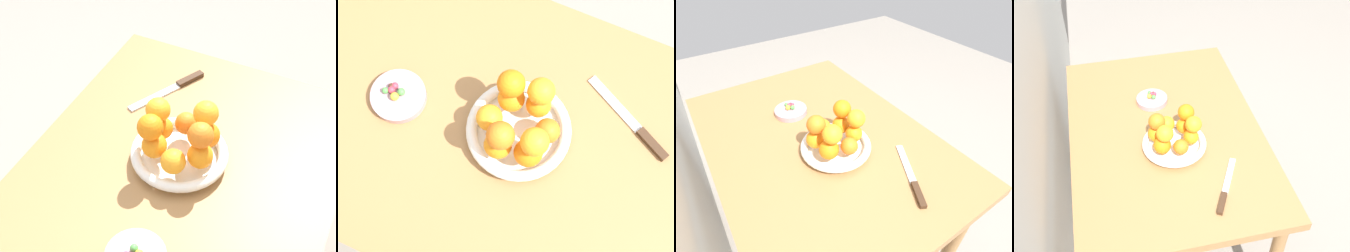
{
  "view_description": "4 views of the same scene",
  "coord_description": "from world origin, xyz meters",
  "views": [
    {
      "loc": [
        0.68,
        0.33,
        1.73
      ],
      "look_at": [
        -0.1,
        -0.04,
        0.86
      ],
      "focal_mm": 55.0,
      "sensor_mm": 36.0,
      "label": 1
    },
    {
      "loc": [
        -0.24,
        0.33,
        1.9
      ],
      "look_at": [
        -0.09,
        0.0,
        0.81
      ],
      "focal_mm": 55.0,
      "sensor_mm": 36.0,
      "label": 2
    },
    {
      "loc": [
        -0.69,
        0.33,
        1.39
      ],
      "look_at": [
        -0.13,
        -0.04,
        0.86
      ],
      "focal_mm": 28.0,
      "sensor_mm": 36.0,
      "label": 3
    },
    {
      "loc": [
        -1.23,
        0.21,
        1.9
      ],
      "look_at": [
        -0.09,
        -0.05,
        0.83
      ],
      "focal_mm": 45.0,
      "sensor_mm": 36.0,
      "label": 4
    }
  ],
  "objects": [
    {
      "name": "orange_2",
      "position": [
        -0.05,
        -0.0,
        0.81
      ],
      "size": [
        0.06,
        0.06,
        0.06
      ],
      "primitive_type": "sphere",
      "color": "orange",
      "rests_on": "fruit_bowl"
    },
    {
      "name": "candy_ball_3",
      "position": [
        0.18,
        0.01,
        0.77
      ],
      "size": [
        0.02,
        0.02,
        0.02
      ],
      "primitive_type": "sphere",
      "color": "#4C9947",
      "rests_on": "candy_dish"
    },
    {
      "name": "candy_ball_0",
      "position": [
        0.2,
        0.02,
        0.77
      ],
      "size": [
        0.02,
        0.02,
        0.02
      ],
      "primitive_type": "sphere",
      "color": "#C6384C",
      "rests_on": "candy_dish"
    },
    {
      "name": "dining_table",
      "position": [
        0.0,
        0.0,
        0.65
      ],
      "size": [
        1.1,
        0.76,
        0.74
      ],
      "color": "#9E7042",
      "rests_on": "ground_plane"
    },
    {
      "name": "orange_0",
      "position": [
        -0.14,
        -0.07,
        0.81
      ],
      "size": [
        0.06,
        0.06,
        0.06
      ],
      "primitive_type": "sphere",
      "color": "orange",
      "rests_on": "fruit_bowl"
    },
    {
      "name": "orange_3",
      "position": [
        -0.09,
        0.05,
        0.81
      ],
      "size": [
        0.06,
        0.06,
        0.06
      ],
      "primitive_type": "sphere",
      "color": "orange",
      "rests_on": "fruit_bowl"
    },
    {
      "name": "orange_8",
      "position": [
        -0.07,
        -0.07,
        0.87
      ],
      "size": [
        0.06,
        0.06,
        0.06
      ],
      "primitive_type": "sphere",
      "color": "orange",
      "rests_on": "orange_1"
    },
    {
      "name": "orange_4",
      "position": [
        -0.16,
        0.04,
        0.81
      ],
      "size": [
        0.07,
        0.07,
        0.07
      ],
      "primitive_type": "sphere",
      "color": "orange",
      "rests_on": "fruit_bowl"
    },
    {
      "name": "orange_5",
      "position": [
        -0.18,
        -0.03,
        0.81
      ],
      "size": [
        0.06,
        0.06,
        0.06
      ],
      "primitive_type": "sphere",
      "color": "orange",
      "rests_on": "fruit_bowl"
    },
    {
      "name": "candy_ball_4",
      "position": [
        0.21,
        0.01,
        0.77
      ],
      "size": [
        0.02,
        0.02,
        0.02
      ],
      "primitive_type": "sphere",
      "color": "#472819",
      "rests_on": "candy_dish"
    },
    {
      "name": "orange_7",
      "position": [
        -0.17,
        0.03,
        0.88
      ],
      "size": [
        0.06,
        0.06,
        0.06
      ],
      "primitive_type": "sphere",
      "color": "orange",
      "rests_on": "orange_4"
    },
    {
      "name": "orange_9",
      "position": [
        -0.13,
        -0.08,
        0.87
      ],
      "size": [
        0.06,
        0.06,
        0.06
      ],
      "primitive_type": "sphere",
      "color": "orange",
      "rests_on": "orange_0"
    },
    {
      "name": "orange_1",
      "position": [
        -0.07,
        -0.06,
        0.81
      ],
      "size": [
        0.06,
        0.06,
        0.06
      ],
      "primitive_type": "sphere",
      "color": "orange",
      "rests_on": "fruit_bowl"
    },
    {
      "name": "candy_ball_1",
      "position": [
        0.22,
        0.03,
        0.77
      ],
      "size": [
        0.02,
        0.02,
        0.02
      ],
      "primitive_type": "sphere",
      "color": "#4C9947",
      "rests_on": "candy_dish"
    },
    {
      "name": "orange_6",
      "position": [
        -0.1,
        0.05,
        0.87
      ],
      "size": [
        0.06,
        0.06,
        0.06
      ],
      "primitive_type": "sphere",
      "color": "orange",
      "rests_on": "orange_3"
    },
    {
      "name": "candy_dish",
      "position": [
        0.19,
        0.02,
        0.75
      ],
      "size": [
        0.13,
        0.13,
        0.02
      ],
      "primitive_type": "cylinder",
      "color": "#B28C99",
      "rests_on": "dining_table"
    },
    {
      "name": "candy_ball_5",
      "position": [
        0.2,
        0.01,
        0.77
      ],
      "size": [
        0.02,
        0.02,
        0.02
      ],
      "primitive_type": "sphere",
      "color": "#C6384C",
      "rests_on": "candy_dish"
    },
    {
      "name": "ground_plane",
      "position": [
        0.0,
        0.0,
        0.0
      ],
      "size": [
        6.0,
        6.0,
        0.0
      ],
      "primitive_type": "plane",
      "color": "gray"
    },
    {
      "name": "fruit_bowl",
      "position": [
        -0.11,
        -0.01,
        0.76
      ],
      "size": [
        0.25,
        0.25,
        0.04
      ],
      "color": "white",
      "rests_on": "dining_table"
    },
    {
      "name": "knife",
      "position": [
        -0.36,
        -0.14,
        0.75
      ],
      "size": [
        0.24,
        0.14,
        0.01
      ],
      "color": "#3F2819",
      "rests_on": "dining_table"
    },
    {
      "name": "candy_ball_2",
      "position": [
        0.19,
        0.03,
        0.77
      ],
      "size": [
        0.02,
        0.02,
        0.02
      ],
      "primitive_type": "sphere",
      "color": "gold",
      "rests_on": "candy_dish"
    }
  ]
}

